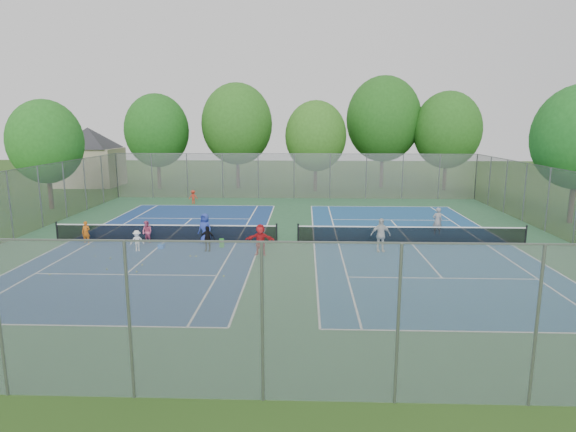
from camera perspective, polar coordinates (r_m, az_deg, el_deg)
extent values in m
plane|color=#284A17|center=(27.53, -0.07, -3.05)|extent=(120.00, 120.00, 0.00)
cube|color=#2B5B38|center=(27.52, -0.07, -3.04)|extent=(32.00, 32.00, 0.01)
cube|color=navy|center=(28.64, -14.23, -2.81)|extent=(10.97, 23.77, 0.01)
cube|color=navy|center=(28.15, 14.33, -3.05)|extent=(10.97, 23.77, 0.01)
cube|color=black|center=(28.54, -14.27, -1.95)|extent=(12.87, 0.10, 0.91)
cube|color=black|center=(28.05, 14.38, -2.18)|extent=(12.87, 0.10, 0.91)
cube|color=gray|center=(42.95, 0.72, 4.74)|extent=(32.00, 0.10, 4.00)
cube|color=gray|center=(11.71, -3.06, -12.60)|extent=(32.00, 0.10, 4.00)
cube|color=gray|center=(31.98, -30.08, 1.09)|extent=(0.10, 32.00, 4.00)
cube|color=#B7A88C|center=(55.85, -22.37, 5.37)|extent=(6.00, 5.00, 4.00)
pyramid|color=#2D2D33|center=(55.66, -22.69, 9.67)|extent=(11.03, 11.03, 2.20)
cylinder|color=#443326|center=(51.18, -15.05, 5.09)|extent=(0.36, 0.36, 3.50)
ellipsoid|color=#1F5D1B|center=(50.95, -15.29, 9.74)|extent=(6.40, 6.40, 7.36)
cylinder|color=#443326|center=(50.40, -5.96, 5.52)|extent=(0.36, 0.36, 3.85)
ellipsoid|color=#2B641D|center=(50.17, -6.06, 10.79)|extent=(7.20, 7.20, 8.28)
cylinder|color=#443326|center=(47.97, 3.26, 4.87)|extent=(0.36, 0.36, 3.15)
ellipsoid|color=#336B1F|center=(47.71, 3.31, 9.44)|extent=(6.00, 6.00, 6.90)
cylinder|color=#443326|center=(51.52, 11.04, 5.69)|extent=(0.36, 0.36, 4.20)
ellipsoid|color=#205819|center=(51.31, 11.25, 11.20)|extent=(7.60, 7.60, 8.74)
cylinder|color=#443326|center=(50.90, 18.09, 4.90)|extent=(0.36, 0.36, 3.50)
ellipsoid|color=#255C1A|center=(50.66, 18.37, 9.65)|extent=(6.60, 6.60, 7.59)
cylinder|color=#443326|center=(42.09, -26.36, 2.88)|extent=(0.36, 0.36, 3.15)
ellipsoid|color=#23671D|center=(41.80, -26.79, 7.87)|extent=(5.60, 5.60, 6.44)
cylinder|color=#443326|center=(37.64, 30.63, 1.93)|extent=(0.36, 0.36, 3.50)
cube|color=blue|center=(26.83, -14.77, -3.52)|extent=(0.33, 0.33, 0.26)
cube|color=green|center=(26.47, -7.86, -3.20)|extent=(0.29, 0.29, 0.47)
imported|color=#D36113|center=(29.39, -22.82, -1.78)|extent=(0.46, 0.31, 1.24)
imported|color=#D65378|center=(28.21, -16.36, -1.84)|extent=(0.75, 0.68, 1.26)
imported|color=white|center=(26.58, -17.45, -2.83)|extent=(0.81, 0.59, 1.13)
imported|color=black|center=(25.69, -9.55, -2.67)|extent=(0.81, 0.37, 1.36)
imported|color=#2A3D9B|center=(27.30, -9.80, -1.48)|extent=(0.99, 0.85, 1.72)
imported|color=red|center=(24.60, -3.30, -2.84)|extent=(1.54, 0.61, 1.62)
imported|color=red|center=(41.07, -11.17, 2.23)|extent=(0.82, 0.60, 1.14)
imported|color=gray|center=(30.52, 17.28, -0.57)|extent=(0.65, 0.46, 1.65)
imported|color=silver|center=(25.66, 10.91, -2.23)|extent=(1.09, 0.55, 1.80)
sphere|color=#B7CF30|center=(24.92, -11.50, -4.70)|extent=(0.07, 0.07, 0.07)
sphere|color=#C8E435|center=(22.97, -17.51, -6.36)|extent=(0.07, 0.07, 0.07)
sphere|color=#ACCE2F|center=(23.97, -26.41, -6.29)|extent=(0.07, 0.07, 0.07)
sphere|color=#B0C32D|center=(25.59, -20.29, -4.76)|extent=(0.07, 0.07, 0.07)
sphere|color=yellow|center=(26.56, -8.09, -3.61)|extent=(0.07, 0.07, 0.07)
sphere|color=#C4DB33|center=(23.94, -16.89, -5.62)|extent=(0.07, 0.07, 0.07)
sphere|color=#B8D130|center=(24.79, -10.84, -4.76)|extent=(0.07, 0.07, 0.07)
sphere|color=#A0C22D|center=(28.85, -22.54, -3.19)|extent=(0.07, 0.07, 0.07)
sphere|color=#BBD030|center=(26.28, -21.90, -4.47)|extent=(0.07, 0.07, 0.07)
sphere|color=#CAEF37|center=(21.52, -7.63, -7.11)|extent=(0.07, 0.07, 0.07)
sphere|color=#CCD331|center=(28.39, -22.07, -3.37)|extent=(0.07, 0.07, 0.07)
sphere|color=#B4DA32|center=(23.78, -20.66, -5.97)|extent=(0.07, 0.07, 0.07)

